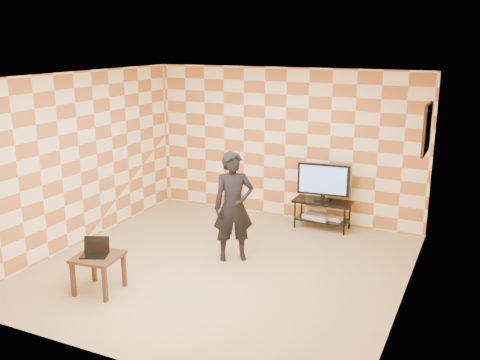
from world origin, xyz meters
name	(u,v)px	position (x,y,z in m)	size (l,w,h in m)	color
floor	(222,267)	(0.00, 0.00, 0.00)	(5.00, 5.00, 0.00)	tan
wall_back	(285,144)	(0.00, 2.50, 1.35)	(5.00, 0.02, 2.70)	#FFF2C5
wall_front	(103,235)	(0.00, -2.50, 1.35)	(5.00, 0.02, 2.70)	#FFF2C5
wall_left	(80,159)	(-2.50, 0.00, 1.35)	(0.02, 5.00, 2.70)	#FFF2C5
wall_right	(409,199)	(2.50, 0.00, 1.35)	(0.02, 5.00, 2.70)	#FFF2C5
ceiling	(221,77)	(0.00, 0.00, 2.70)	(5.00, 5.00, 0.02)	white
wall_art	(427,129)	(2.47, 1.55, 1.95)	(0.04, 0.72, 0.72)	black
tv_stand	(322,208)	(0.82, 2.17, 0.37)	(0.98, 0.44, 0.50)	black
tv	(323,180)	(0.82, 2.16, 0.86)	(0.89, 0.19, 0.64)	black
dvd_player	(317,216)	(0.74, 2.17, 0.21)	(0.44, 0.32, 0.07)	#AFAFB1
game_console	(335,219)	(1.05, 2.19, 0.20)	(0.24, 0.17, 0.05)	silver
side_table	(98,262)	(-1.09, -1.36, 0.41)	(0.61, 0.61, 0.50)	#352111
laptop	(95,251)	(-1.13, -1.34, 0.55)	(0.41, 0.37, 0.22)	black
person	(233,207)	(0.02, 0.34, 0.81)	(0.59, 0.39, 1.63)	black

